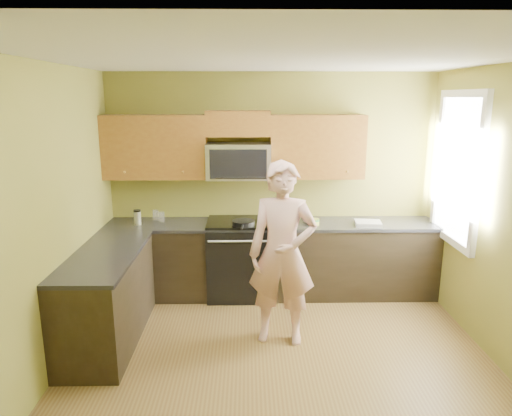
{
  "coord_description": "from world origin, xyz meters",
  "views": [
    {
      "loc": [
        -0.29,
        -3.72,
        2.41
      ],
      "look_at": [
        -0.2,
        1.3,
        1.2
      ],
      "focal_mm": 32.53,
      "sensor_mm": 36.0,
      "label": 1
    }
  ],
  "objects_px": {
    "frying_pan": "(243,225)",
    "travel_mug": "(138,225)",
    "woman": "(282,254)",
    "butter_tub": "(314,225)",
    "stove": "(239,258)",
    "microwave": "(239,178)"
  },
  "relations": [
    {
      "from": "frying_pan",
      "to": "travel_mug",
      "type": "bearing_deg",
      "value": 176.73
    },
    {
      "from": "woman",
      "to": "butter_tub",
      "type": "bearing_deg",
      "value": 75.03
    },
    {
      "from": "butter_tub",
      "to": "travel_mug",
      "type": "bearing_deg",
      "value": 178.35
    },
    {
      "from": "stove",
      "to": "frying_pan",
      "type": "height_order",
      "value": "frying_pan"
    },
    {
      "from": "stove",
      "to": "travel_mug",
      "type": "height_order",
      "value": "travel_mug"
    },
    {
      "from": "travel_mug",
      "to": "frying_pan",
      "type": "bearing_deg",
      "value": -7.03
    },
    {
      "from": "microwave",
      "to": "frying_pan",
      "type": "relative_size",
      "value": 1.65
    },
    {
      "from": "butter_tub",
      "to": "travel_mug",
      "type": "height_order",
      "value": "travel_mug"
    },
    {
      "from": "stove",
      "to": "travel_mug",
      "type": "distance_m",
      "value": 1.28
    },
    {
      "from": "microwave",
      "to": "butter_tub",
      "type": "bearing_deg",
      "value": -14.09
    },
    {
      "from": "stove",
      "to": "microwave",
      "type": "height_order",
      "value": "microwave"
    },
    {
      "from": "woman",
      "to": "butter_tub",
      "type": "height_order",
      "value": "woman"
    },
    {
      "from": "woman",
      "to": "stove",
      "type": "bearing_deg",
      "value": 120.96
    },
    {
      "from": "stove",
      "to": "woman",
      "type": "xyz_separation_m",
      "value": [
        0.44,
        -1.1,
        0.44
      ]
    },
    {
      "from": "microwave",
      "to": "stove",
      "type": "bearing_deg",
      "value": -90.0
    },
    {
      "from": "microwave",
      "to": "woman",
      "type": "bearing_deg",
      "value": -70.07
    },
    {
      "from": "microwave",
      "to": "travel_mug",
      "type": "height_order",
      "value": "microwave"
    },
    {
      "from": "frying_pan",
      "to": "butter_tub",
      "type": "distance_m",
      "value": 0.84
    },
    {
      "from": "microwave",
      "to": "frying_pan",
      "type": "xyz_separation_m",
      "value": [
        0.06,
        -0.32,
        -0.5
      ]
    },
    {
      "from": "woman",
      "to": "butter_tub",
      "type": "distance_m",
      "value": 1.1
    },
    {
      "from": "butter_tub",
      "to": "travel_mug",
      "type": "relative_size",
      "value": 0.73
    },
    {
      "from": "woman",
      "to": "travel_mug",
      "type": "distance_m",
      "value": 1.96
    }
  ]
}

